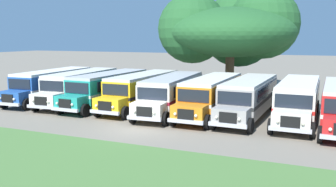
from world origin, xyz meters
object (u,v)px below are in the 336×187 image
(parked_bus_slot_7, at_px, (298,98))
(parked_bus_slot_6, at_px, (249,96))
(parked_bus_slot_5, at_px, (212,94))
(parked_bus_slot_4, at_px, (172,92))
(parked_bus_slot_2, at_px, (108,87))
(parked_bus_slot_3, at_px, (142,89))
(broad_shade_tree, at_px, (232,30))
(parked_bus_slot_0, at_px, (52,84))
(parked_bus_slot_1, at_px, (81,85))

(parked_bus_slot_7, bearing_deg, parked_bus_slot_6, -84.60)
(parked_bus_slot_5, relative_size, parked_bus_slot_7, 1.00)
(parked_bus_slot_7, bearing_deg, parked_bus_slot_4, -85.45)
(parked_bus_slot_5, bearing_deg, parked_bus_slot_2, -90.33)
(parked_bus_slot_3, relative_size, broad_shade_tree, 0.73)
(parked_bus_slot_4, bearing_deg, parked_bus_slot_6, 89.75)
(parked_bus_slot_4, xyz_separation_m, parked_bus_slot_7, (9.52, 0.68, 0.00))
(parked_bus_slot_0, relative_size, parked_bus_slot_3, 1.01)
(parked_bus_slot_0, distance_m, parked_bus_slot_7, 21.96)
(parked_bus_slot_1, relative_size, parked_bus_slot_4, 1.00)
(parked_bus_slot_3, xyz_separation_m, parked_bus_slot_7, (12.55, -0.03, 0.00))
(parked_bus_slot_4, bearing_deg, parked_bus_slot_3, -106.90)
(parked_bus_slot_2, relative_size, parked_bus_slot_7, 1.00)
(parked_bus_slot_1, relative_size, parked_bus_slot_6, 1.01)
(parked_bus_slot_0, distance_m, parked_bus_slot_5, 15.63)
(parked_bus_slot_5, height_order, broad_shade_tree, broad_shade_tree)
(parked_bus_slot_0, height_order, parked_bus_slot_3, same)
(parked_bus_slot_0, xyz_separation_m, parked_bus_slot_7, (21.96, 0.27, 0.00))
(parked_bus_slot_0, xyz_separation_m, parked_bus_slot_5, (15.63, -0.12, 0.00))
(parked_bus_slot_3, height_order, broad_shade_tree, broad_shade_tree)
(parked_bus_slot_1, distance_m, parked_bus_slot_2, 3.02)
(parked_bus_slot_1, xyz_separation_m, parked_bus_slot_3, (6.21, 0.20, 0.00))
(parked_bus_slot_4, xyz_separation_m, parked_bus_slot_6, (6.07, 0.38, 0.00))
(parked_bus_slot_5, bearing_deg, parked_bus_slot_6, 91.98)
(parked_bus_slot_0, bearing_deg, parked_bus_slot_2, 86.19)
(parked_bus_slot_4, relative_size, parked_bus_slot_6, 1.00)
(parked_bus_slot_2, xyz_separation_m, parked_bus_slot_5, (9.41, -0.08, 0.00))
(parked_bus_slot_6, distance_m, parked_bus_slot_7, 3.47)
(parked_bus_slot_2, bearing_deg, parked_bus_slot_6, 91.42)
(parked_bus_slot_2, xyz_separation_m, parked_bus_slot_7, (15.74, 0.31, 0.00))
(parked_bus_slot_1, relative_size, parked_bus_slot_5, 1.01)
(parked_bus_slot_1, height_order, parked_bus_slot_7, same)
(parked_bus_slot_0, xyz_separation_m, parked_bus_slot_2, (6.21, -0.05, 0.00))
(parked_bus_slot_0, relative_size, parked_bus_slot_1, 1.00)
(parked_bus_slot_2, distance_m, parked_bus_slot_3, 3.21)
(parked_bus_slot_0, bearing_deg, parked_bus_slot_3, 88.40)
(parked_bus_slot_2, bearing_deg, parked_bus_slot_1, -91.31)
(parked_bus_slot_1, bearing_deg, parked_bus_slot_5, 84.46)
(parked_bus_slot_4, bearing_deg, parked_bus_slot_1, -96.95)
(parked_bus_slot_2, relative_size, parked_bus_slot_6, 1.00)
(parked_bus_slot_5, xyz_separation_m, parked_bus_slot_6, (2.87, 0.09, 0.00))
(parked_bus_slot_6, bearing_deg, broad_shade_tree, -158.69)
(parked_bus_slot_4, relative_size, broad_shade_tree, 0.73)
(parked_bus_slot_1, distance_m, parked_bus_slot_6, 15.31)
(parked_bus_slot_7, bearing_deg, parked_bus_slot_0, -88.81)
(parked_bus_slot_1, relative_size, parked_bus_slot_3, 1.01)
(parked_bus_slot_3, relative_size, parked_bus_slot_4, 0.99)
(parked_bus_slot_4, bearing_deg, parked_bus_slot_0, -95.71)
(parked_bus_slot_0, bearing_deg, parked_bus_slot_4, 84.73)
(parked_bus_slot_0, distance_m, parked_bus_slot_4, 12.44)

